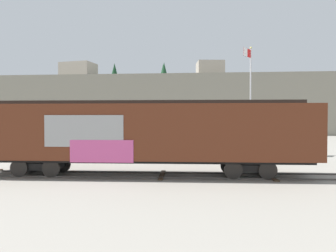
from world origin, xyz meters
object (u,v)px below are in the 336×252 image
Objects in this scene: flagpole at (250,88)px; freight_car at (142,133)px; parked_car_tan at (94,148)px; parked_car_white at (184,149)px; parked_car_green at (273,149)px.

freight_car is at bearing -126.73° from flagpole.
parked_car_tan is (-12.21, -3.88, -4.75)m from flagpole.
parked_car_white is 1.00× the size of parked_car_green.
parked_car_green is (13.20, 0.24, -0.06)m from parked_car_tan.
parked_car_tan is (-4.70, 6.18, -1.41)m from freight_car.
parked_car_tan is 1.01× the size of parked_car_white.
freight_car is 12.99m from flagpole.
parked_car_tan reaches higher than parked_car_green.
flagpole is at bearing 36.96° from parked_car_white.
flagpole is at bearing 105.31° from parked_car_green.
freight_car is 4.10× the size of parked_car_white.
flagpole reaches higher than parked_car_green.
freight_car is 10.75m from parked_car_green.
parked_car_white is 6.49m from parked_car_green.
parked_car_white is at bearing 71.12° from freight_car.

